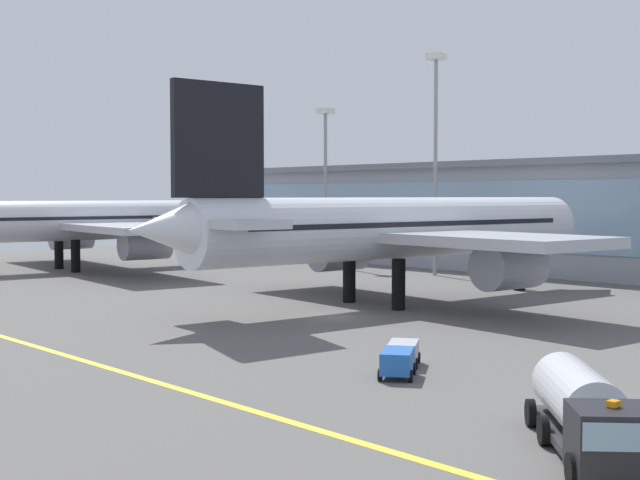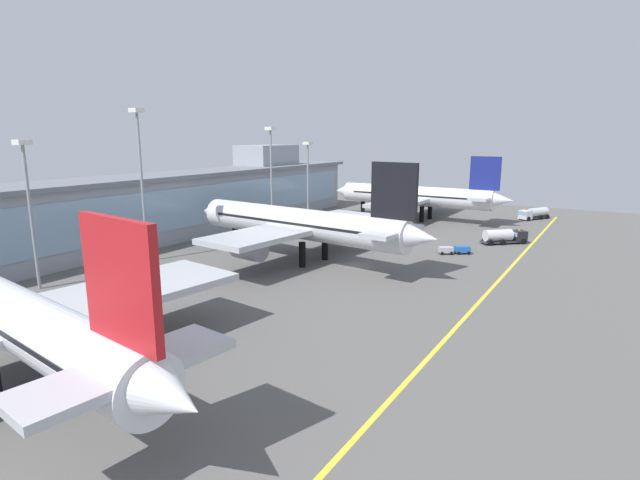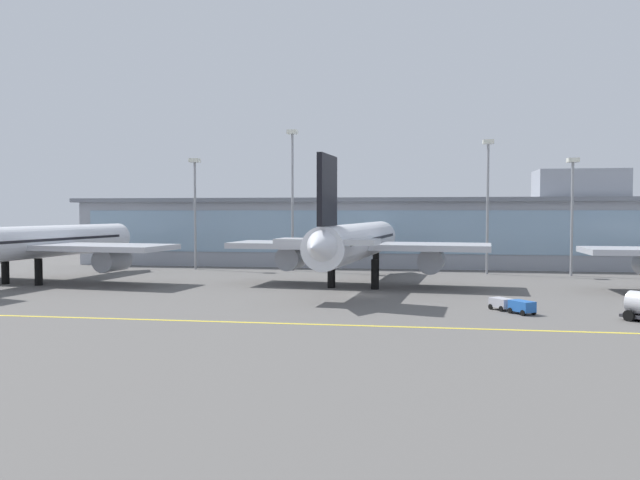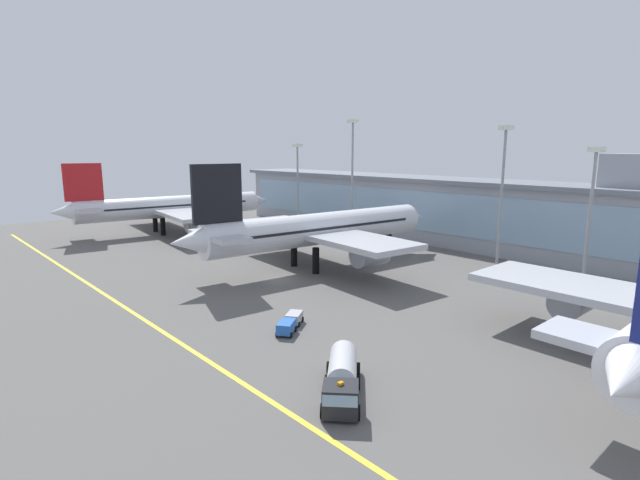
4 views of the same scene
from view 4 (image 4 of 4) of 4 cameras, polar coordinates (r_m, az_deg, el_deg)
name	(u,v)px [view 4 (image 4 of 4)]	position (r m, az deg, el deg)	size (l,w,h in m)	color
ground_plane	(279,280)	(72.42, -4.84, -4.72)	(180.00, 180.00, 0.00)	#5B5956
taxiway_centreline_stripe	(133,313)	(62.25, -21.31, -8.05)	(144.00, 0.50, 0.01)	yellow
terminal_building	(455,209)	(102.51, 15.76, 3.56)	(124.95, 14.00, 18.56)	#9399A3
airliner_near_left	(171,207)	(117.28, -17.31, 3.75)	(43.67, 50.25, 16.38)	black
airliner_near_right	(319,230)	(78.54, -0.09, 1.25)	(37.87, 49.78, 17.28)	black
baggage_tug_near	(290,322)	(52.85, -3.59, -9.74)	(4.54, 5.44, 1.40)	black
service_truck_far	(342,378)	(39.35, 2.62, -16.11)	(7.97, 8.25, 2.90)	black
apron_light_mast_west	(592,194)	(76.21, 29.59, 4.77)	(1.80, 1.80, 19.57)	gray
apron_light_mast_centre	(503,176)	(82.15, 20.89, 7.11)	(1.80, 1.80, 22.90)	gray
apron_light_mast_east	(352,163)	(102.92, 3.87, 9.13)	(1.80, 1.80, 25.35)	gray
apron_light_mast_far_east	(298,172)	(116.68, -2.68, 8.02)	(1.80, 1.80, 20.52)	gray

